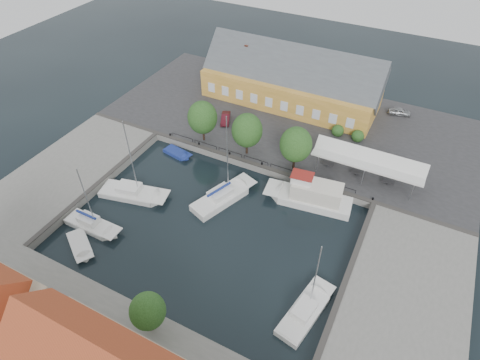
{
  "coord_description": "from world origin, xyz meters",
  "views": [
    {
      "loc": [
        17.51,
        -28.26,
        35.6
      ],
      "look_at": [
        0.0,
        6.0,
        1.5
      ],
      "focal_mm": 30.0,
      "sensor_mm": 36.0,
      "label": 1
    }
  ],
  "objects_px": {
    "trawler": "(311,197)",
    "west_boat_c": "(133,194)",
    "launch_sw": "(81,246)",
    "warehouse": "(288,81)",
    "tent_canopy": "(368,161)",
    "car_silver": "(400,112)",
    "east_boat_c": "(305,312)",
    "car_red": "(226,118)",
    "west_boat_d": "(92,226)",
    "launch_nw": "(177,154)",
    "center_sailboat": "(223,198)"
  },
  "relations": [
    {
      "from": "tent_canopy",
      "to": "launch_sw",
      "type": "height_order",
      "value": "tent_canopy"
    },
    {
      "from": "west_boat_c",
      "to": "launch_nw",
      "type": "distance_m",
      "value": 9.78
    },
    {
      "from": "tent_canopy",
      "to": "west_boat_d",
      "type": "height_order",
      "value": "west_boat_d"
    },
    {
      "from": "car_silver",
      "to": "launch_sw",
      "type": "xyz_separation_m",
      "value": [
        -26.77,
        -42.82,
        -1.51
      ]
    },
    {
      "from": "car_red",
      "to": "trawler",
      "type": "height_order",
      "value": "trawler"
    },
    {
      "from": "west_boat_d",
      "to": "launch_nw",
      "type": "xyz_separation_m",
      "value": [
        1.05,
        16.32,
        -0.18
      ]
    },
    {
      "from": "warehouse",
      "to": "east_boat_c",
      "type": "height_order",
      "value": "warehouse"
    },
    {
      "from": "car_red",
      "to": "warehouse",
      "type": "bearing_deg",
      "value": 37.84
    },
    {
      "from": "west_boat_d",
      "to": "center_sailboat",
      "type": "bearing_deg",
      "value": 44.01
    },
    {
      "from": "west_boat_c",
      "to": "east_boat_c",
      "type": "bearing_deg",
      "value": -12.74
    },
    {
      "from": "trawler",
      "to": "car_red",
      "type": "bearing_deg",
      "value": 150.41
    },
    {
      "from": "car_silver",
      "to": "warehouse",
      "type": "bearing_deg",
      "value": 88.11
    },
    {
      "from": "center_sailboat",
      "to": "east_boat_c",
      "type": "height_order",
      "value": "center_sailboat"
    },
    {
      "from": "west_boat_d",
      "to": "launch_sw",
      "type": "height_order",
      "value": "west_boat_d"
    },
    {
      "from": "car_red",
      "to": "west_boat_d",
      "type": "xyz_separation_m",
      "value": [
        -3.94,
        -25.64,
        -1.32
      ]
    },
    {
      "from": "west_boat_c",
      "to": "car_red",
      "type": "bearing_deg",
      "value": 80.68
    },
    {
      "from": "warehouse",
      "to": "west_boat_c",
      "type": "relative_size",
      "value": 2.38
    },
    {
      "from": "tent_canopy",
      "to": "car_red",
      "type": "xyz_separation_m",
      "value": [
        -22.5,
        3.21,
        -2.09
      ]
    },
    {
      "from": "warehouse",
      "to": "car_red",
      "type": "height_order",
      "value": "warehouse"
    },
    {
      "from": "launch_sw",
      "to": "launch_nw",
      "type": "bearing_deg",
      "value": 89.34
    },
    {
      "from": "trawler",
      "to": "west_boat_c",
      "type": "relative_size",
      "value": 0.94
    },
    {
      "from": "trawler",
      "to": "east_boat_c",
      "type": "xyz_separation_m",
      "value": [
        4.68,
        -14.85,
        -0.76
      ]
    },
    {
      "from": "car_silver",
      "to": "launch_nw",
      "type": "bearing_deg",
      "value": 118.11
    },
    {
      "from": "tent_canopy",
      "to": "west_boat_c",
      "type": "relative_size",
      "value": 1.16
    },
    {
      "from": "west_boat_c",
      "to": "launch_sw",
      "type": "distance_m",
      "value": 9.41
    },
    {
      "from": "warehouse",
      "to": "tent_canopy",
      "type": "bearing_deg",
      "value": -39.86
    },
    {
      "from": "east_boat_c",
      "to": "west_boat_d",
      "type": "relative_size",
      "value": 1.01
    },
    {
      "from": "west_boat_c",
      "to": "launch_sw",
      "type": "xyz_separation_m",
      "value": [
        0.03,
        -9.4,
        -0.17
      ]
    },
    {
      "from": "car_silver",
      "to": "west_boat_d",
      "type": "height_order",
      "value": "west_boat_d"
    },
    {
      "from": "car_red",
      "to": "launch_nw",
      "type": "bearing_deg",
      "value": -130.34
    },
    {
      "from": "warehouse",
      "to": "east_boat_c",
      "type": "relative_size",
      "value": 2.83
    },
    {
      "from": "launch_nw",
      "to": "car_silver",
      "type": "bearing_deg",
      "value": 41.68
    },
    {
      "from": "warehouse",
      "to": "car_silver",
      "type": "bearing_deg",
      "value": 11.68
    },
    {
      "from": "car_silver",
      "to": "trawler",
      "type": "xyz_separation_m",
      "value": [
        -6.06,
        -24.31,
        -0.58
      ]
    },
    {
      "from": "west_boat_d",
      "to": "launch_sw",
      "type": "xyz_separation_m",
      "value": [
        0.84,
        -2.86,
        -0.18
      ]
    },
    {
      "from": "east_boat_c",
      "to": "launch_nw",
      "type": "distance_m",
      "value": 29.56
    },
    {
      "from": "car_silver",
      "to": "west_boat_d",
      "type": "xyz_separation_m",
      "value": [
        -27.6,
        -39.96,
        -1.33
      ]
    },
    {
      "from": "tent_canopy",
      "to": "east_boat_c",
      "type": "xyz_separation_m",
      "value": [
        -0.22,
        -21.63,
        -3.42
      ]
    },
    {
      "from": "warehouse",
      "to": "car_red",
      "type": "distance_m",
      "value": 12.5
    },
    {
      "from": "trawler",
      "to": "west_boat_d",
      "type": "distance_m",
      "value": 26.63
    },
    {
      "from": "warehouse",
      "to": "tent_canopy",
      "type": "distance_m",
      "value": 21.63
    },
    {
      "from": "center_sailboat",
      "to": "east_boat_c",
      "type": "relative_size",
      "value": 1.25
    },
    {
      "from": "warehouse",
      "to": "launch_sw",
      "type": "xyz_separation_m",
      "value": [
        -9.01,
        -39.15,
        -4.34
      ]
    },
    {
      "from": "car_silver",
      "to": "east_boat_c",
      "type": "bearing_deg",
      "value": 164.4
    },
    {
      "from": "trawler",
      "to": "launch_sw",
      "type": "height_order",
      "value": "trawler"
    },
    {
      "from": "west_boat_c",
      "to": "west_boat_d",
      "type": "distance_m",
      "value": 6.59
    },
    {
      "from": "center_sailboat",
      "to": "launch_nw",
      "type": "relative_size",
      "value": 2.77
    },
    {
      "from": "car_silver",
      "to": "west_boat_c",
      "type": "height_order",
      "value": "west_boat_c"
    },
    {
      "from": "trawler",
      "to": "tent_canopy",
      "type": "bearing_deg",
      "value": 54.14
    },
    {
      "from": "car_silver",
      "to": "launch_nw",
      "type": "distance_m",
      "value": 35.58
    }
  ]
}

